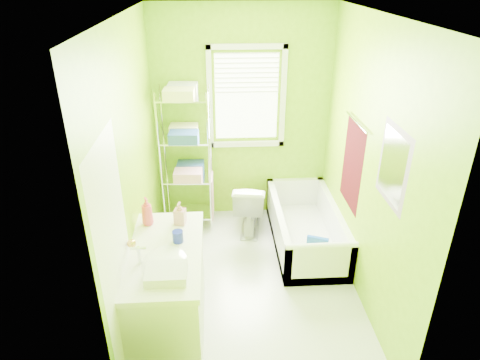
{
  "coord_description": "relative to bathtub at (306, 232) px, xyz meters",
  "views": [
    {
      "loc": [
        -0.32,
        -3.46,
        2.94
      ],
      "look_at": [
        -0.1,
        0.25,
        1.06
      ],
      "focal_mm": 32.0,
      "sensor_mm": 36.0,
      "label": 1
    }
  ],
  "objects": [
    {
      "name": "ground",
      "position": [
        -0.69,
        -0.64,
        -0.16
      ],
      "size": [
        2.9,
        2.9,
        0.0
      ],
      "primitive_type": "plane",
      "color": "silver",
      "rests_on": "ground"
    },
    {
      "name": "room_envelope",
      "position": [
        -0.69,
        -0.64,
        1.39
      ],
      "size": [
        2.14,
        2.94,
        2.62
      ],
      "color": "#78AD08",
      "rests_on": "ground"
    },
    {
      "name": "window",
      "position": [
        -0.64,
        0.78,
        1.46
      ],
      "size": [
        0.92,
        0.05,
        1.22
      ],
      "color": "white",
      "rests_on": "ground"
    },
    {
      "name": "door",
      "position": [
        -1.73,
        -1.64,
        0.84
      ],
      "size": [
        0.09,
        0.8,
        2.0
      ],
      "color": "white",
      "rests_on": "ground"
    },
    {
      "name": "right_wall_decor",
      "position": [
        0.35,
        -0.66,
        1.16
      ],
      "size": [
        0.04,
        1.48,
        1.17
      ],
      "color": "#3B0609",
      "rests_on": "ground"
    },
    {
      "name": "bathtub",
      "position": [
        0.0,
        0.0,
        0.0
      ],
      "size": [
        0.72,
        1.55,
        0.5
      ],
      "color": "white",
      "rests_on": "ground"
    },
    {
      "name": "toilet",
      "position": [
        -0.62,
        0.36,
        0.17
      ],
      "size": [
        0.46,
        0.7,
        0.66
      ],
      "primitive_type": "imported",
      "rotation": [
        0.0,
        0.0,
        2.99
      ],
      "color": "white",
      "rests_on": "ground"
    },
    {
      "name": "vanity",
      "position": [
        -1.45,
        -1.27,
        0.31
      ],
      "size": [
        0.6,
        1.18,
        1.15
      ],
      "color": "silver",
      "rests_on": "ground"
    },
    {
      "name": "wire_shelf_unit",
      "position": [
        -1.35,
        0.54,
        0.92
      ],
      "size": [
        0.61,
        0.48,
        1.76
      ],
      "color": "silver",
      "rests_on": "ground"
    }
  ]
}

